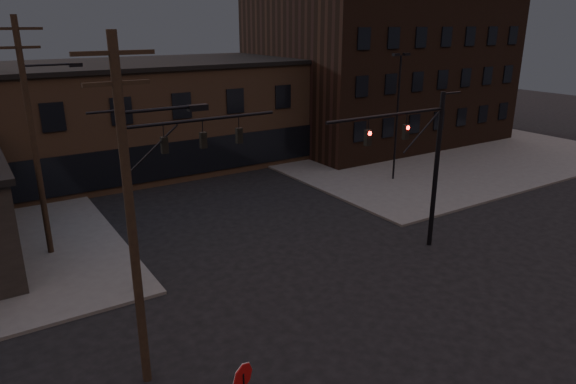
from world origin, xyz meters
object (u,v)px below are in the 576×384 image
at_px(parked_car_lot_a, 378,142).
at_px(car_crossing, 164,160).
at_px(traffic_signal_near, 421,157).
at_px(traffic_signal_far, 156,177).
at_px(parked_car_lot_b, 363,146).

xyz_separation_m(parked_car_lot_a, car_crossing, (-18.43, 4.50, -0.02)).
bearing_deg(traffic_signal_near, parked_car_lot_a, 52.84).
distance_m(traffic_signal_near, parked_car_lot_a, 21.63).
distance_m(traffic_signal_far, car_crossing, 19.51).
distance_m(traffic_signal_near, car_crossing, 22.52).
xyz_separation_m(parked_car_lot_b, car_crossing, (-16.39, 4.90, -0.06)).
xyz_separation_m(traffic_signal_near, car_crossing, (-5.60, 21.42, -4.12)).
height_order(traffic_signal_near, car_crossing, traffic_signal_near).
bearing_deg(traffic_signal_near, parked_car_lot_b, 56.85).
bearing_deg(traffic_signal_far, car_crossing, 70.15).
bearing_deg(parked_car_lot_a, traffic_signal_near, 132.73).
xyz_separation_m(traffic_signal_near, traffic_signal_far, (-12.07, 3.50, 0.08)).
height_order(traffic_signal_near, parked_car_lot_b, traffic_signal_near).
height_order(traffic_signal_far, parked_car_lot_b, traffic_signal_far).
distance_m(parked_car_lot_b, car_crossing, 17.11).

